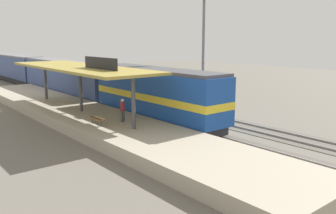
% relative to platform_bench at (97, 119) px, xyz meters
% --- Properties ---
extents(ground_plane, '(120.00, 120.00, 0.00)m').
position_rel_platform_bench_xyz_m(ground_plane, '(8.00, 5.37, -1.34)').
color(ground_plane, '#666056').
extents(track_near, '(3.20, 110.00, 0.16)m').
position_rel_platform_bench_xyz_m(track_near, '(6.00, 5.37, -1.31)').
color(track_near, '#565249').
rests_on(track_near, ground).
extents(track_far, '(3.20, 110.00, 0.16)m').
position_rel_platform_bench_xyz_m(track_far, '(10.60, 5.37, -1.31)').
color(track_far, '#565249').
rests_on(track_far, ground).
extents(platform, '(6.00, 44.00, 0.90)m').
position_rel_platform_bench_xyz_m(platform, '(1.40, 5.37, -0.89)').
color(platform, '#A89E89').
rests_on(platform, ground).
extents(station_canopy, '(5.20, 18.00, 4.70)m').
position_rel_platform_bench_xyz_m(station_canopy, '(1.40, 5.27, 3.19)').
color(station_canopy, '#47474C').
rests_on(station_canopy, platform).
extents(platform_bench, '(0.44, 1.70, 0.50)m').
position_rel_platform_bench_xyz_m(platform_bench, '(0.00, 0.00, 0.00)').
color(platform_bench, '#333338').
rests_on(platform_bench, platform).
extents(locomotive, '(2.93, 14.43, 4.44)m').
position_rel_platform_bench_xyz_m(locomotive, '(6.00, 0.81, 1.07)').
color(locomotive, '#28282D').
rests_on(locomotive, track_near).
extents(passenger_carriage_front, '(2.90, 20.00, 4.24)m').
position_rel_platform_bench_xyz_m(passenger_carriage_front, '(6.00, 18.81, 0.97)').
color(passenger_carriage_front, '#28282D').
rests_on(passenger_carriage_front, track_near).
extents(passenger_carriage_rear, '(2.90, 20.00, 4.24)m').
position_rel_platform_bench_xyz_m(passenger_carriage_rear, '(6.00, 39.61, 0.97)').
color(passenger_carriage_rear, '#28282D').
rests_on(passenger_carriage_rear, track_near).
extents(light_mast, '(1.10, 1.10, 11.70)m').
position_rel_platform_bench_xyz_m(light_mast, '(13.80, 3.25, 7.05)').
color(light_mast, slate).
rests_on(light_mast, ground).
extents(person_waiting, '(0.34, 0.34, 1.71)m').
position_rel_platform_bench_xyz_m(person_waiting, '(1.93, -0.35, 0.51)').
color(person_waiting, '#4C4C51').
rests_on(person_waiting, platform).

